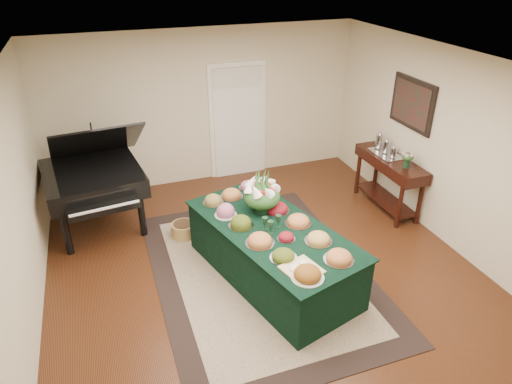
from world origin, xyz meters
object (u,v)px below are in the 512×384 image
object	(u,v)px
grand_piano	(94,177)
buffet_table	(272,252)
mahogany_sideboard	(390,169)
floral_centerpiece	(262,192)

from	to	relation	value
grand_piano	buffet_table	bearing A→B (deg)	-45.25
buffet_table	mahogany_sideboard	world-z (taller)	mahogany_sideboard
mahogany_sideboard	floral_centerpiece	bearing A→B (deg)	-164.92
buffet_table	floral_centerpiece	xyz separation A→B (m)	(0.01, 0.41, 0.66)
floral_centerpiece	grand_piano	size ratio (longest dim) A/B	0.28
floral_centerpiece	mahogany_sideboard	world-z (taller)	floral_centerpiece
buffet_table	grand_piano	world-z (taller)	grand_piano
floral_centerpiece	mahogany_sideboard	size ratio (longest dim) A/B	0.35
buffet_table	grand_piano	distance (m)	2.92
buffet_table	grand_piano	size ratio (longest dim) A/B	1.50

